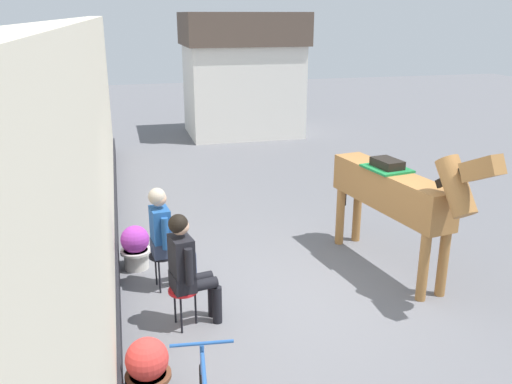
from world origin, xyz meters
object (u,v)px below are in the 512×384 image
seated_visitor_near (187,265)px  flower_planter_far (135,246)px  seated_visitor_far (166,233)px  saddled_horse_center (396,192)px  flower_planter_near (148,369)px

seated_visitor_near → flower_planter_far: bearing=107.7°
seated_visitor_near → seated_visitor_far: size_ratio=1.00×
flower_planter_far → saddled_horse_center: bearing=-15.3°
seated_visitor_near → flower_planter_far: (-0.53, 1.67, -0.44)m
seated_visitor_far → flower_planter_far: (-0.38, 0.68, -0.44)m
seated_visitor_far → saddled_horse_center: size_ratio=0.47×
seated_visitor_near → seated_visitor_far: bearing=98.6°
saddled_horse_center → flower_planter_near: (-3.47, -1.91, -0.82)m
seated_visitor_near → flower_planter_far: seated_visitor_near is taller
saddled_horse_center → seated_visitor_near: bearing=-166.1°
seated_visitor_far → flower_planter_near: 2.25m
flower_planter_far → seated_visitor_far: bearing=-60.6°
seated_visitor_near → flower_planter_far: size_ratio=2.17×
saddled_horse_center → flower_planter_near: size_ratio=4.66×
seated_visitor_far → flower_planter_far: size_ratio=2.17×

